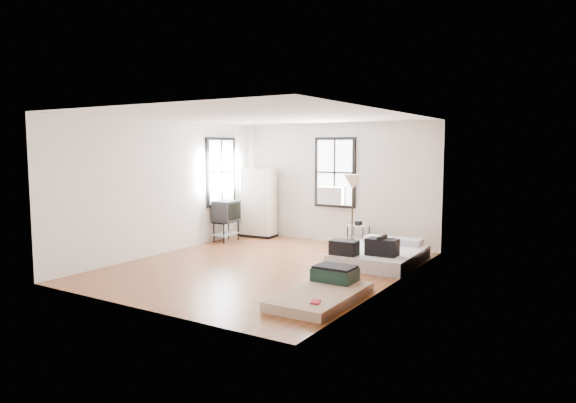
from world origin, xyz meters
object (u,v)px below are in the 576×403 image
Objects in this scene: tv_stand at (226,213)px; mattress_bare at (324,291)px; wardrobe at (259,203)px; mattress_main at (379,254)px; side_table at (358,230)px; floor_lamp at (353,186)px.

mattress_bare is at bearing -37.02° from tv_stand.
mattress_bare is 1.04× the size of wardrobe.
mattress_main reaches higher than side_table.
mattress_main is 1.67m from side_table.
wardrobe is 3.05m from floor_lamp.
floor_lamp is (-0.99, 3.12, 1.32)m from mattress_bare.
floor_lamp is at bearing -75.20° from side_table.
floor_lamp reaches higher than mattress_main.
mattress_main is 1.12× the size of mattress_bare.
mattress_main is 3.44× the size of side_table.
mattress_main is 1.17× the size of wardrobe.
wardrobe is at bearing 73.47° from tv_stand.
mattress_main is at bearing -51.96° from side_table.
wardrobe reaches higher than mattress_bare.
mattress_main is at bearing -31.71° from floor_lamp.
side_table is at bearing 126.35° from mattress_main.
side_table is at bearing 17.41° from tv_stand.
floor_lamp is (0.21, -0.81, 1.05)m from side_table.
tv_stand is at bearing 174.59° from mattress_main.
mattress_bare is at bearing -72.95° from side_table.
side_table reaches higher than mattress_bare.
wardrobe reaches higher than floor_lamp.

